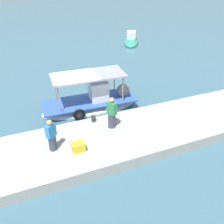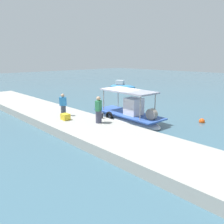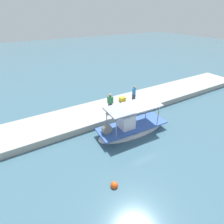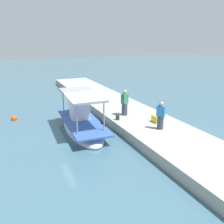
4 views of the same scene
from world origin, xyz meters
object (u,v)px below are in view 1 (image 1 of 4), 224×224
(fisherman_near_bollard, at_px, (112,114))
(fisherman_by_crate, at_px, (52,137))
(marker_buoy, at_px, (123,77))
(moored_boat_near, at_px, (131,41))
(mooring_bollard, at_px, (93,119))
(cargo_crate, at_px, (78,147))
(main_fishing_boat, at_px, (91,103))

(fisherman_near_bollard, bearing_deg, fisherman_by_crate, -168.27)
(marker_buoy, height_order, moored_boat_near, moored_boat_near)
(fisherman_by_crate, xyz_separation_m, moored_boat_near, (12.32, 16.87, -1.09))
(mooring_bollard, relative_size, cargo_crate, 0.59)
(main_fishing_boat, distance_m, fisherman_by_crate, 5.00)
(fisherman_near_bollard, bearing_deg, main_fishing_boat, 93.30)
(fisherman_by_crate, distance_m, mooring_bollard, 3.02)
(mooring_bollard, bearing_deg, fisherman_by_crate, -148.24)
(mooring_bollard, distance_m, moored_boat_near, 18.19)
(fisherman_near_bollard, bearing_deg, cargo_crate, -151.23)
(main_fishing_boat, xyz_separation_m, moored_boat_near, (9.23, 13.05, -0.19))
(marker_buoy, relative_size, moored_boat_near, 0.10)
(main_fishing_boat, relative_size, fisherman_near_bollard, 3.51)
(moored_boat_near, bearing_deg, mooring_bollard, -122.62)
(main_fishing_boat, xyz_separation_m, cargo_crate, (-2.00, -4.34, 0.36))
(fisherman_by_crate, relative_size, marker_buoy, 3.74)
(main_fishing_boat, bearing_deg, mooring_bollard, -104.09)
(fisherman_near_bollard, bearing_deg, marker_buoy, 61.31)
(fisherman_near_bollard, xyz_separation_m, moored_boat_near, (9.05, 16.19, -1.15))
(fisherman_near_bollard, relative_size, cargo_crate, 2.98)
(fisherman_by_crate, bearing_deg, fisherman_near_bollard, 11.73)
(fisherman_by_crate, distance_m, cargo_crate, 1.32)
(mooring_bollard, height_order, moored_boat_near, moored_boat_near)
(mooring_bollard, bearing_deg, moored_boat_near, 57.38)
(mooring_bollard, relative_size, moored_boat_near, 0.08)
(marker_buoy, bearing_deg, mooring_bollard, -126.79)
(cargo_crate, bearing_deg, marker_buoy, 53.75)
(fisherman_by_crate, relative_size, cargo_crate, 2.76)
(main_fishing_boat, relative_size, cargo_crate, 10.45)
(cargo_crate, distance_m, marker_buoy, 10.22)
(marker_buoy, bearing_deg, main_fishing_boat, -136.07)
(mooring_bollard, bearing_deg, fisherman_near_bollard, -49.64)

